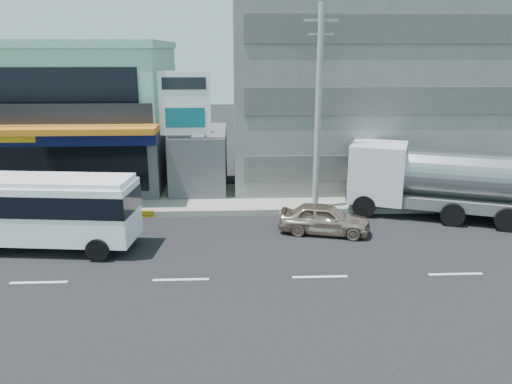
% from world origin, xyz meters
% --- Properties ---
extents(ground, '(120.00, 120.00, 0.00)m').
position_xyz_m(ground, '(0.00, 0.00, 0.00)').
color(ground, black).
rests_on(ground, ground).
extents(sidewalk, '(70.00, 5.00, 0.30)m').
position_xyz_m(sidewalk, '(5.00, 9.50, 0.15)').
color(sidewalk, gray).
rests_on(sidewalk, ground).
extents(shop_building, '(12.40, 11.70, 8.00)m').
position_xyz_m(shop_building, '(-8.00, 13.95, 4.00)').
color(shop_building, '#424347').
rests_on(shop_building, ground).
extents(concrete_building, '(16.00, 12.00, 14.00)m').
position_xyz_m(concrete_building, '(10.00, 15.00, 7.00)').
color(concrete_building, gray).
rests_on(concrete_building, ground).
extents(gap_structure, '(3.00, 6.00, 3.50)m').
position_xyz_m(gap_structure, '(0.00, 12.00, 1.75)').
color(gap_structure, '#424347').
rests_on(gap_structure, ground).
extents(satellite_dish, '(1.50, 1.50, 0.15)m').
position_xyz_m(satellite_dish, '(0.00, 11.00, 3.58)').
color(satellite_dish, slate).
rests_on(satellite_dish, gap_structure).
extents(billboard, '(2.60, 0.18, 6.90)m').
position_xyz_m(billboard, '(-0.50, 9.20, 4.93)').
color(billboard, gray).
rests_on(billboard, ground).
extents(utility_pole_near, '(1.60, 0.30, 10.00)m').
position_xyz_m(utility_pole_near, '(6.00, 7.40, 5.15)').
color(utility_pole_near, '#999993').
rests_on(utility_pole_near, ground).
extents(minibus, '(7.43, 3.16, 3.02)m').
position_xyz_m(minibus, '(-5.68, 3.18, 1.80)').
color(minibus, white).
rests_on(minibus, ground).
extents(sedan, '(4.28, 2.55, 1.36)m').
position_xyz_m(sedan, '(5.94, 4.46, 0.68)').
color(sedan, '#BDA490').
rests_on(sedan, ground).
extents(tanker_truck, '(9.08, 5.49, 3.45)m').
position_xyz_m(tanker_truck, '(11.65, 6.63, 1.85)').
color(tanker_truck, silver).
rests_on(tanker_truck, ground).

